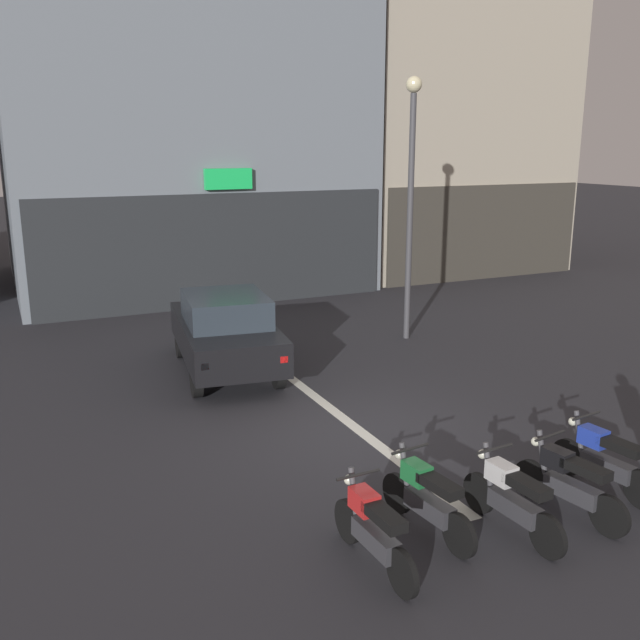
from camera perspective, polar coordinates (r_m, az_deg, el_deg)
ground_plane at (r=11.48m, az=3.41°, el=-9.11°), size 120.00×120.00×0.00m
lane_centre_line at (r=16.71m, az=-6.35°, el=-1.68°), size 0.20×18.00×0.01m
building_far_right at (r=28.45m, az=7.78°, el=16.28°), size 8.03×9.39×11.37m
car_black_crossing_near at (r=14.22m, az=-7.71°, el=-0.84°), size 2.28×4.30×1.64m
street_lamp at (r=16.40m, az=7.42°, el=11.13°), size 0.36×0.36×5.99m
motorcycle_red_row_leftmost at (r=7.97m, az=4.33°, el=-16.58°), size 0.55×1.67×0.98m
motorcycle_green_row_left_mid at (r=8.64m, az=8.64°, el=-14.10°), size 0.55×1.67×0.98m
motorcycle_white_row_centre at (r=8.84m, az=15.32°, el=-13.79°), size 0.55×1.67×0.98m
motorcycle_black_row_right_mid at (r=9.42m, az=19.58°, el=-12.31°), size 0.55×1.66×0.98m
motorcycle_blue_row_rightmost at (r=10.23m, az=22.11°, el=-10.41°), size 0.55×1.66×0.98m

